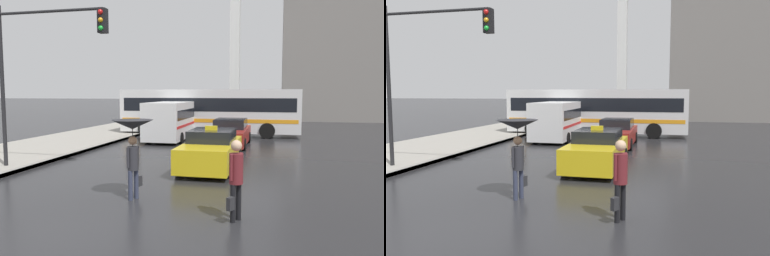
{
  "view_description": "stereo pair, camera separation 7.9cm",
  "coord_description": "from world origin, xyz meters",
  "views": [
    {
      "loc": [
        3.83,
        -5.88,
        2.82
      ],
      "look_at": [
        0.41,
        8.63,
        1.4
      ],
      "focal_mm": 35.0,
      "sensor_mm": 36.0,
      "label": 1
    },
    {
      "loc": [
        3.9,
        -5.86,
        2.82
      ],
      "look_at": [
        0.41,
        8.63,
        1.4
      ],
      "focal_mm": 35.0,
      "sensor_mm": 36.0,
      "label": 2
    }
  ],
  "objects": [
    {
      "name": "ground_plane",
      "position": [
        0.0,
        0.0,
        0.0
      ],
      "size": [
        300.0,
        300.0,
        0.0
      ],
      "primitive_type": "plane",
      "color": "#262628"
    },
    {
      "name": "pedestrian_with_umbrella",
      "position": [
        0.1,
        3.19,
        1.73
      ],
      "size": [
        1.09,
        1.09,
        2.11
      ],
      "rotation": [
        0.0,
        0.0,
        1.2
      ],
      "color": "#2D3347",
      "rests_on": "ground_plane"
    },
    {
      "name": "city_bus",
      "position": [
        -0.69,
        18.38,
        1.68
      ],
      "size": [
        11.61,
        2.93,
        3.01
      ],
      "rotation": [
        0.0,
        0.0,
        1.6
      ],
      "color": "silver",
      "rests_on": "ground_plane"
    },
    {
      "name": "monument_cross",
      "position": [
        -0.53,
        30.83,
        10.61
      ],
      "size": [
        8.23,
        0.9,
        18.71
      ],
      "color": "white",
      "rests_on": "ground_plane"
    },
    {
      "name": "ambulance_van",
      "position": [
        -2.43,
        15.57,
        1.26
      ],
      "size": [
        2.15,
        5.65,
        2.25
      ],
      "rotation": [
        0.0,
        0.0,
        3.15
      ],
      "color": "silver",
      "rests_on": "ground_plane"
    },
    {
      "name": "taxi",
      "position": [
        1.38,
        7.67,
        0.68
      ],
      "size": [
        1.91,
        4.44,
        1.59
      ],
      "rotation": [
        0.0,
        0.0,
        3.14
      ],
      "color": "gold",
      "rests_on": "ground_plane"
    },
    {
      "name": "traffic_light",
      "position": [
        -4.27,
        5.72,
        4.11
      ],
      "size": [
        4.19,
        0.38,
        5.88
      ],
      "color": "black",
      "rests_on": "ground_plane"
    },
    {
      "name": "sedan_red",
      "position": [
        1.29,
        13.76,
        0.66
      ],
      "size": [
        1.91,
        4.73,
        1.41
      ],
      "rotation": [
        0.0,
        0.0,
        3.14
      ],
      "color": "maroon",
      "rests_on": "ground_plane"
    },
    {
      "name": "pedestrian_man",
      "position": [
        2.93,
        2.11,
        1.04
      ],
      "size": [
        0.41,
        0.59,
        1.8
      ],
      "rotation": [
        0.0,
        0.0,
        -2.05
      ],
      "color": "black",
      "rests_on": "ground_plane"
    }
  ]
}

